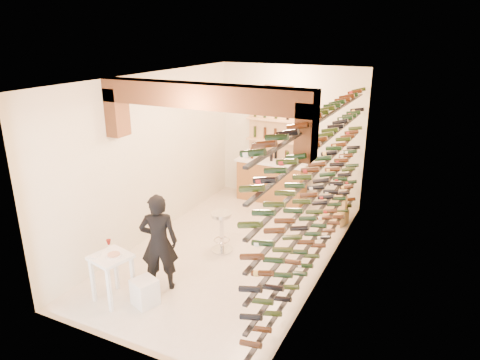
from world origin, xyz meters
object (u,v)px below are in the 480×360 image
at_px(white_stool, 145,292).
at_px(person, 159,242).
at_px(back_counter, 272,180).
at_px(crate_lower, 334,216).
at_px(tasting_table, 111,264).
at_px(wine_rack, 316,185).
at_px(chrome_barstool, 222,229).

height_order(white_stool, person, person).
height_order(back_counter, crate_lower, back_counter).
height_order(tasting_table, crate_lower, tasting_table).
distance_m(wine_rack, white_stool, 3.17).
height_order(back_counter, white_stool, back_counter).
height_order(tasting_table, white_stool, tasting_table).
xyz_separation_m(person, chrome_barstool, (0.30, 1.51, -0.36)).
relative_size(chrome_barstool, crate_lower, 1.49).
bearing_deg(wine_rack, person, -140.75).
bearing_deg(chrome_barstool, tasting_table, -109.55).
height_order(wine_rack, crate_lower, wine_rack).
height_order(person, chrome_barstool, person).
xyz_separation_m(tasting_table, person, (0.45, 0.60, 0.18)).
bearing_deg(wine_rack, chrome_barstool, -175.75).
distance_m(person, chrome_barstool, 1.58).
distance_m(wine_rack, crate_lower, 2.48).
distance_m(back_counter, chrome_barstool, 2.78).
xyz_separation_m(white_stool, crate_lower, (1.81, 4.17, -0.05)).
distance_m(tasting_table, chrome_barstool, 2.24).
height_order(wine_rack, tasting_table, wine_rack).
xyz_separation_m(wine_rack, person, (-2.00, -1.63, -0.75)).
bearing_deg(tasting_table, crate_lower, 74.61).
bearing_deg(chrome_barstool, person, -101.09).
distance_m(wine_rack, tasting_table, 3.44).
bearing_deg(person, wine_rack, -169.46).
relative_size(wine_rack, back_counter, 3.35).
relative_size(wine_rack, tasting_table, 6.20).
xyz_separation_m(back_counter, person, (-0.17, -4.28, 0.27)).
bearing_deg(white_stool, tasting_table, -167.65).
distance_m(back_counter, person, 4.29).
xyz_separation_m(chrome_barstool, crate_lower, (1.57, 2.18, -0.29)).
bearing_deg(crate_lower, white_stool, -113.53).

